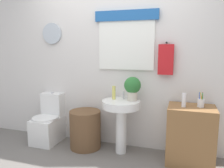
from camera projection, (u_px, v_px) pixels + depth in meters
back_wall at (114, 58)px, 3.27m from camera, size 4.40×0.18×2.60m
toilet at (49, 123)px, 3.49m from camera, size 0.38×0.51×0.76m
laundry_hamper at (85, 129)px, 3.26m from camera, size 0.45×0.45×0.55m
pedestal_sink at (121, 114)px, 3.05m from camera, size 0.52×0.52×0.74m
faucet at (123, 95)px, 3.13m from camera, size 0.03×0.03×0.10m
wooden_cabinet at (190, 135)px, 2.81m from camera, size 0.57×0.44×0.73m
soap_bottle at (114, 93)px, 3.09m from camera, size 0.05×0.05×0.18m
potted_plant at (133, 87)px, 3.01m from camera, size 0.23×0.23×0.32m
lotion_bottle at (184, 100)px, 2.73m from camera, size 0.05×0.05×0.17m
toothbrush_cup at (201, 103)px, 2.73m from camera, size 0.08×0.08×0.19m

